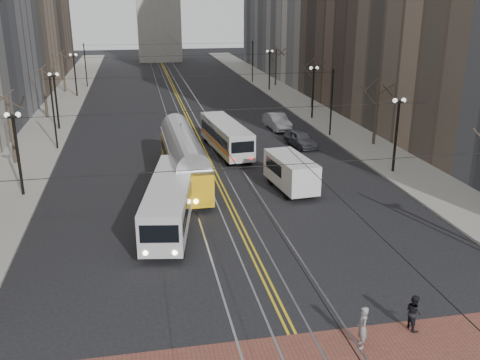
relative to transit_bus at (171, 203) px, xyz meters
name	(u,v)px	position (x,y,z in m)	size (l,w,h in m)	color
ground	(286,321)	(4.01, -11.27, -1.38)	(260.00, 260.00, 0.00)	black
sidewalk_left	(55,116)	(-10.99, 33.73, -1.30)	(5.00, 140.00, 0.15)	gray
sidewalk_right	(304,106)	(19.01, 33.73, -1.30)	(5.00, 140.00, 0.15)	gray
streetcar_rails	(185,111)	(4.01, 33.73, -1.37)	(4.80, 130.00, 0.02)	gray
centre_lines	(185,111)	(4.01, 33.73, -1.37)	(0.42, 130.00, 0.01)	gold
lamp_posts	(201,116)	(4.01, 17.48, 1.42)	(27.60, 57.20, 5.60)	black
street_trees	(193,103)	(4.01, 23.98, 1.42)	(31.68, 53.28, 5.60)	#382D23
trolley_wires	(193,94)	(4.01, 23.57, 2.40)	(25.96, 120.00, 6.60)	black
transit_bus	(171,203)	(0.00, 0.00, 0.00)	(2.30, 11.02, 2.75)	#B9B9B9
streetcar	(184,163)	(1.51, 7.60, 0.14)	(2.39, 12.89, 3.04)	yellow
rear_bus	(226,137)	(5.89, 15.11, -0.05)	(2.21, 10.16, 2.65)	silver
cargo_van	(291,174)	(8.73, 4.42, -0.16)	(2.11, 5.48, 2.43)	silver
sedan_grey	(301,139)	(12.92, 15.59, -0.64)	(1.75, 4.34, 1.48)	#42434A
sedan_silver	(277,121)	(12.59, 22.75, -0.56)	(1.73, 4.95, 1.63)	#ACAEB4
pedestrian_b	(362,327)	(6.42, -13.53, -0.50)	(0.63, 0.42, 1.74)	gray
pedestrian_c	(414,312)	(8.99, -12.79, -0.60)	(0.75, 0.58, 1.54)	black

